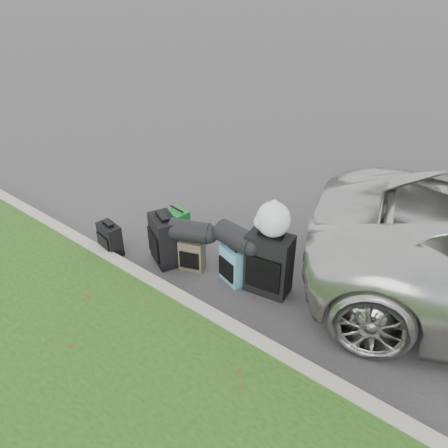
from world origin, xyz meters
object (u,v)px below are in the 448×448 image
Objects in this scene: suitcase_large_black_left at (165,240)px; suitcase_olive at (192,254)px; suitcase_small_black at (110,239)px; tote_green at (178,221)px; tote_navy at (233,250)px; suitcase_teal at (234,265)px; suitcase_large_black_right at (269,264)px.

suitcase_olive is (0.43, 0.11, -0.13)m from suitcase_large_black_left.
suitcase_large_black_left is (0.79, 0.37, 0.12)m from suitcase_small_black.
tote_green is 1.16m from tote_navy.
tote_green is (-0.42, 0.70, -0.18)m from suitcase_large_black_left.
suitcase_small_black is at bearing -179.79° from suitcase_olive.
tote_green is at bearing 179.68° from suitcase_teal.
suitcase_teal reaches higher than tote_navy.
suitcase_teal is (1.06, 0.25, -0.10)m from suitcase_large_black_left.
tote_green is at bearing 160.96° from suitcase_large_black_right.
suitcase_olive is at bearing -99.69° from tote_navy.
suitcase_small_black is at bearing -129.74° from suitcase_large_black_left.
suitcase_large_black_right is 0.90m from tote_navy.
tote_navy is at bearing 67.74° from suitcase_large_black_left.
suitcase_olive is 1.23× the size of tote_green.
suitcase_large_black_left is 1.58m from suitcase_large_black_right.
suitcase_large_black_left is 1.09m from suitcase_teal.
suitcase_olive is at bearing 40.09° from suitcase_large_black_left.
suitcase_large_black_right is at bearing -7.68° from suitcase_olive.
suitcase_large_black_left reaches higher than tote_navy.
suitcase_small_black is 0.88m from suitcase_large_black_left.
suitcase_large_black_left is 0.46m from suitcase_olive.
suitcase_olive is 1.03m from tote_green.
suitcase_large_black_left is at bearing 173.46° from suitcase_olive.
tote_green is (-1.96, 0.31, -0.24)m from suitcase_large_black_right.
tote_green is (-1.48, 0.45, -0.08)m from suitcase_teal.
suitcase_teal is 0.52m from suitcase_large_black_right.
suitcase_small_black is 1.65× the size of tote_navy.
suitcase_large_black_left is 0.83m from tote_green.
tote_green is at bearing 124.19° from suitcase_olive.
suitcase_teal is at bearing -10.06° from tote_green.
suitcase_large_black_right is at bearing -0.66° from tote_navy.
suitcase_large_black_right is (0.47, 0.13, 0.16)m from suitcase_teal.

